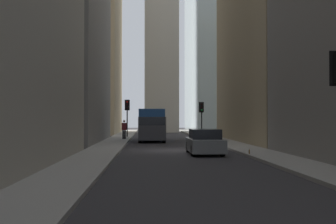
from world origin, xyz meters
The scene contains 12 objects.
ground_plane centered at (0.00, 0.00, 0.00)m, with size 135.00×135.00×0.00m, color #302D30.
sidewalk_right centered at (0.00, 4.50, 0.07)m, with size 90.00×2.20×0.14m, color gray.
sidewalk_left centered at (0.00, -4.50, 0.07)m, with size 90.00×2.20×0.14m, color gray.
building_left_midfar centered at (8.44, -10.59, 10.54)m, with size 18.69×10.50×21.05m.
building_right_far centered at (29.75, 10.60, 15.82)m, with size 14.45×10.00×31.65m.
church_spire centered at (36.11, -0.32, 19.55)m, with size 5.47×5.47×37.38m.
delivery_truck centered at (10.39, 1.40, 1.46)m, with size 6.46×2.25×2.84m.
hatchback_grey centered at (-3.21, -1.40, 0.66)m, with size 4.30×1.78×1.42m.
traffic_light_midblock centered at (17.44, -3.94, 2.80)m, with size 0.43×0.52×3.62m.
traffic_light_far_junction centered at (17.03, 3.87, 2.95)m, with size 0.43×0.52×3.83m.
pedestrian centered at (12.27, 3.92, 1.09)m, with size 0.26×0.44×1.74m.
discarded_bottle centered at (-4.69, -3.57, 0.25)m, with size 0.07×0.07×0.27m.
Camera 1 is at (-26.61, 1.82, 1.98)m, focal length 45.00 mm.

